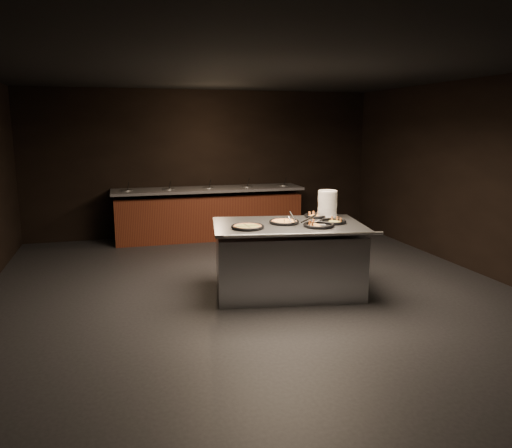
# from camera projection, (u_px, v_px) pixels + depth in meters

# --- Properties ---
(room) EXTENTS (7.02, 8.02, 2.92)m
(room) POSITION_uv_depth(u_px,v_px,m) (258.00, 186.00, 6.29)
(room) COLOR black
(room) RESTS_ON ground
(salad_bar) EXTENTS (3.70, 0.83, 1.18)m
(salad_bar) POSITION_uv_depth(u_px,v_px,m) (209.00, 217.00, 9.85)
(salad_bar) COLOR #5A2815
(salad_bar) RESTS_ON ground
(serving_counter) EXTENTS (2.12, 1.55, 0.93)m
(serving_counter) POSITION_uv_depth(u_px,v_px,m) (288.00, 260.00, 6.64)
(serving_counter) COLOR silver
(serving_counter) RESTS_ON ground
(plate_stack) EXTENTS (0.27, 0.27, 0.37)m
(plate_stack) POSITION_uv_depth(u_px,v_px,m) (327.00, 204.00, 7.02)
(plate_stack) COLOR silver
(plate_stack) RESTS_ON serving_counter
(pan_veggie_whole) EXTENTS (0.42, 0.42, 0.04)m
(pan_veggie_whole) POSITION_uv_depth(u_px,v_px,m) (247.00, 227.00, 6.26)
(pan_veggie_whole) COLOR black
(pan_veggie_whole) RESTS_ON serving_counter
(pan_cheese_whole) EXTENTS (0.40, 0.40, 0.04)m
(pan_cheese_whole) POSITION_uv_depth(u_px,v_px,m) (284.00, 222.00, 6.59)
(pan_cheese_whole) COLOR black
(pan_cheese_whole) RESTS_ON serving_counter
(pan_cheese_slices_a) EXTENTS (0.34, 0.34, 0.04)m
(pan_cheese_slices_a) POSITION_uv_depth(u_px,v_px,m) (316.00, 216.00, 7.04)
(pan_cheese_slices_a) COLOR black
(pan_cheese_slices_a) RESTS_ON serving_counter
(pan_cheese_slices_b) EXTENTS (0.40, 0.40, 0.04)m
(pan_cheese_slices_b) POSITION_uv_depth(u_px,v_px,m) (319.00, 225.00, 6.37)
(pan_cheese_slices_b) COLOR black
(pan_cheese_slices_b) RESTS_ON serving_counter
(pan_veggie_slices) EXTENTS (0.35, 0.35, 0.04)m
(pan_veggie_slices) POSITION_uv_depth(u_px,v_px,m) (333.00, 222.00, 6.61)
(pan_veggie_slices) COLOR black
(pan_veggie_slices) RESTS_ON serving_counter
(server_left) EXTENTS (0.10, 0.33, 0.16)m
(server_left) POSITION_uv_depth(u_px,v_px,m) (291.00, 218.00, 6.50)
(server_left) COLOR silver
(server_left) RESTS_ON serving_counter
(server_right) EXTENTS (0.33, 0.15, 0.16)m
(server_right) POSITION_uv_depth(u_px,v_px,m) (312.00, 220.00, 6.37)
(server_right) COLOR silver
(server_right) RESTS_ON serving_counter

